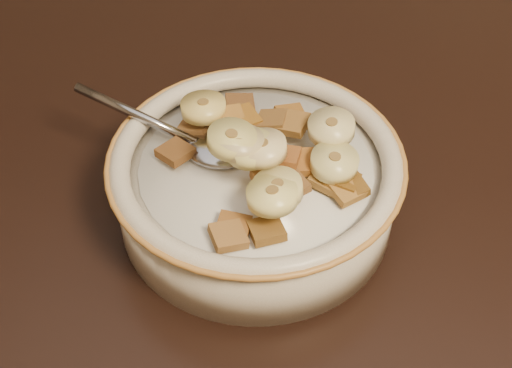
% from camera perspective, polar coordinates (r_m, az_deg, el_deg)
% --- Properties ---
extents(table, '(1.44, 0.97, 0.04)m').
position_cam_1_polar(table, '(0.58, 7.06, 2.26)').
color(table, black).
rests_on(table, floor).
extents(chair, '(0.49, 0.49, 0.86)m').
position_cam_1_polar(chair, '(1.32, 6.35, 13.64)').
color(chair, '#362317').
rests_on(chair, floor).
extents(cereal_bowl, '(0.19, 0.19, 0.05)m').
position_cam_1_polar(cereal_bowl, '(0.49, 0.00, -0.59)').
color(cereal_bowl, silver).
rests_on(cereal_bowl, table).
extents(milk, '(0.16, 0.16, 0.00)m').
position_cam_1_polar(milk, '(0.47, 0.00, 1.30)').
color(milk, white).
rests_on(milk, cereal_bowl).
extents(spoon, '(0.05, 0.04, 0.01)m').
position_cam_1_polar(spoon, '(0.48, -3.29, 2.71)').
color(spoon, gray).
rests_on(spoon, cereal_bowl).
extents(cereal_square_0, '(0.02, 0.02, 0.01)m').
position_cam_1_polar(cereal_square_0, '(0.43, -1.84, -3.50)').
color(cereal_square_0, brown).
rests_on(cereal_square_0, milk).
extents(cereal_square_1, '(0.03, 0.03, 0.01)m').
position_cam_1_polar(cereal_square_1, '(0.50, 5.90, 4.72)').
color(cereal_square_1, brown).
rests_on(cereal_square_1, milk).
extents(cereal_square_2, '(0.02, 0.02, 0.01)m').
position_cam_1_polar(cereal_square_2, '(0.46, 6.95, 0.30)').
color(cereal_square_2, brown).
rests_on(cereal_square_2, milk).
extents(cereal_square_3, '(0.03, 0.03, 0.01)m').
position_cam_1_polar(cereal_square_3, '(0.44, 2.72, -0.09)').
color(cereal_square_3, brown).
rests_on(cereal_square_3, milk).
extents(cereal_square_4, '(0.03, 0.03, 0.01)m').
position_cam_1_polar(cereal_square_4, '(0.49, -1.78, 5.23)').
color(cereal_square_4, brown).
rests_on(cereal_square_4, milk).
extents(cereal_square_5, '(0.03, 0.03, 0.01)m').
position_cam_1_polar(cereal_square_5, '(0.50, 2.86, 5.33)').
color(cereal_square_5, brown).
rests_on(cereal_square_5, milk).
extents(cereal_square_6, '(0.03, 0.03, 0.01)m').
position_cam_1_polar(cereal_square_6, '(0.48, -6.47, 2.55)').
color(cereal_square_6, brown).
rests_on(cereal_square_6, milk).
extents(cereal_square_7, '(0.02, 0.02, 0.01)m').
position_cam_1_polar(cereal_square_7, '(0.45, 2.19, 2.21)').
color(cereal_square_7, brown).
rests_on(cereal_square_7, milk).
extents(cereal_square_8, '(0.03, 0.03, 0.01)m').
position_cam_1_polar(cereal_square_8, '(0.49, -2.13, 5.21)').
color(cereal_square_8, olive).
rests_on(cereal_square_8, milk).
extents(cereal_square_9, '(0.03, 0.03, 0.01)m').
position_cam_1_polar(cereal_square_9, '(0.45, 7.30, -0.38)').
color(cereal_square_9, olive).
rests_on(cereal_square_9, milk).
extents(cereal_square_10, '(0.03, 0.02, 0.01)m').
position_cam_1_polar(cereal_square_10, '(0.48, 2.95, 4.85)').
color(cereal_square_10, '#945F2B').
rests_on(cereal_square_10, milk).
extents(cereal_square_11, '(0.03, 0.03, 0.01)m').
position_cam_1_polar(cereal_square_11, '(0.44, 1.62, -1.11)').
color(cereal_square_11, olive).
rests_on(cereal_square_11, milk).
extents(cereal_square_12, '(0.03, 0.03, 0.01)m').
position_cam_1_polar(cereal_square_12, '(0.46, 5.82, 0.45)').
color(cereal_square_12, olive).
rests_on(cereal_square_12, milk).
extents(cereal_square_13, '(0.03, 0.02, 0.01)m').
position_cam_1_polar(cereal_square_13, '(0.51, -1.29, 6.33)').
color(cereal_square_13, brown).
rests_on(cereal_square_13, milk).
extents(cereal_square_14, '(0.02, 0.02, 0.01)m').
position_cam_1_polar(cereal_square_14, '(0.50, -4.93, 4.62)').
color(cereal_square_14, brown).
rests_on(cereal_square_14, milk).
extents(cereal_square_15, '(0.03, 0.03, 0.01)m').
position_cam_1_polar(cereal_square_15, '(0.44, 1.07, 0.27)').
color(cereal_square_15, brown).
rests_on(cereal_square_15, milk).
extents(cereal_square_16, '(0.03, 0.03, 0.01)m').
position_cam_1_polar(cereal_square_16, '(0.43, 0.86, -3.74)').
color(cereal_square_16, brown).
rests_on(cereal_square_16, milk).
extents(cereal_square_17, '(0.03, 0.03, 0.01)m').
position_cam_1_polar(cereal_square_17, '(0.46, 3.97, 1.78)').
color(cereal_square_17, brown).
rests_on(cereal_square_17, milk).
extents(cereal_square_18, '(0.03, 0.03, 0.01)m').
position_cam_1_polar(cereal_square_18, '(0.43, -2.22, -4.18)').
color(cereal_square_18, '#946132').
rests_on(cereal_square_18, milk).
extents(cereal_square_19, '(0.03, 0.03, 0.01)m').
position_cam_1_polar(cereal_square_19, '(0.49, -1.04, 5.25)').
color(cereal_square_19, brown).
rests_on(cereal_square_19, milk).
extents(cereal_square_20, '(0.02, 0.02, 0.01)m').
position_cam_1_polar(cereal_square_20, '(0.49, 1.29, 5.09)').
color(cereal_square_20, brown).
rests_on(cereal_square_20, milk).
extents(cereal_square_21, '(0.03, 0.03, 0.01)m').
position_cam_1_polar(cereal_square_21, '(0.45, 7.46, -0.24)').
color(cereal_square_21, brown).
rests_on(cereal_square_21, milk).
extents(banana_slice_0, '(0.04, 0.04, 0.01)m').
position_cam_1_polar(banana_slice_0, '(0.44, -0.48, 2.88)').
color(banana_slice_0, '#ECE295').
rests_on(banana_slice_0, milk).
extents(banana_slice_1, '(0.04, 0.04, 0.01)m').
position_cam_1_polar(banana_slice_1, '(0.49, -4.22, 6.12)').
color(banana_slice_1, '#EBD872').
rests_on(banana_slice_1, milk).
extents(banana_slice_2, '(0.04, 0.04, 0.01)m').
position_cam_1_polar(banana_slice_2, '(0.44, -1.95, 3.58)').
color(banana_slice_2, '#FDEB7C').
rests_on(banana_slice_2, milk).
extents(banana_slice_3, '(0.03, 0.03, 0.01)m').
position_cam_1_polar(banana_slice_3, '(0.44, 0.50, 2.86)').
color(banana_slice_3, beige).
rests_on(banana_slice_3, milk).
extents(banana_slice_4, '(0.04, 0.04, 0.01)m').
position_cam_1_polar(banana_slice_4, '(0.44, -1.36, 3.38)').
color(banana_slice_4, beige).
rests_on(banana_slice_4, milk).
extents(banana_slice_5, '(0.04, 0.04, 0.01)m').
position_cam_1_polar(banana_slice_5, '(0.47, 6.04, 4.51)').
color(banana_slice_5, beige).
rests_on(banana_slice_5, milk).
extents(banana_slice_6, '(0.04, 0.04, 0.01)m').
position_cam_1_polar(banana_slice_6, '(0.45, 6.29, 1.75)').
color(banana_slice_6, '#EADB8E').
rests_on(banana_slice_6, milk).
extents(banana_slice_7, '(0.04, 0.04, 0.01)m').
position_cam_1_polar(banana_slice_7, '(0.43, 1.72, -0.42)').
color(banana_slice_7, '#F6E895').
rests_on(banana_slice_7, milk).
extents(banana_slice_8, '(0.04, 0.04, 0.01)m').
position_cam_1_polar(banana_slice_8, '(0.42, 1.30, -0.93)').
color(banana_slice_8, '#F4E080').
rests_on(banana_slice_8, milk).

